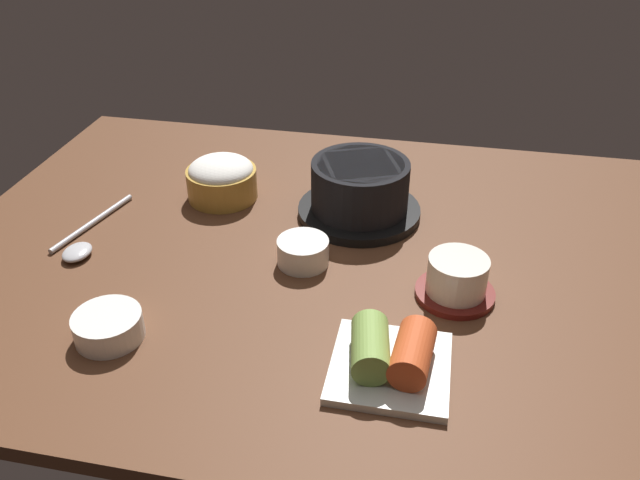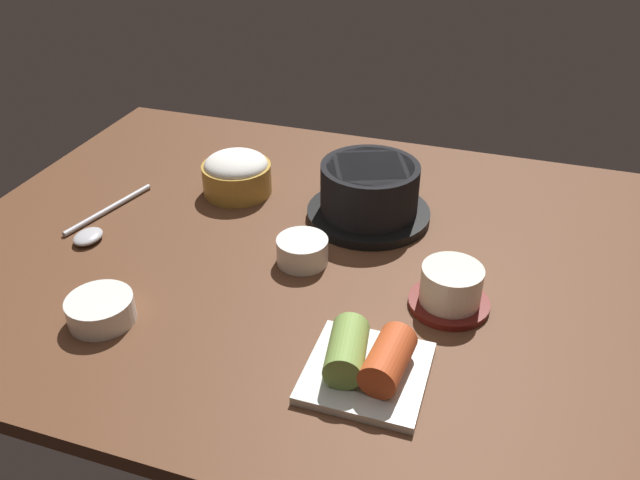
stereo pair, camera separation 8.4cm
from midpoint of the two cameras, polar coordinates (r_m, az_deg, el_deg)
dining_table at (r=88.40cm, az=-3.74°, el=-1.43°), size 100.00×76.00×2.00cm
stone_pot at (r=93.30cm, az=0.95°, el=4.33°), size 17.94×17.94×8.48cm
rice_bowl at (r=100.29cm, az=-11.07°, el=5.31°), size 10.65×10.65×6.54cm
tea_cup_with_saucer at (r=78.76cm, az=8.99°, el=-3.49°), size 9.73×9.73×5.41cm
banchan_cup_center at (r=84.23cm, az=-4.53°, el=-1.05°), size 6.78×6.78×3.46cm
kimchi_plate at (r=68.28cm, az=2.72°, el=-10.38°), size 12.49×12.49×5.03cm
side_bowl_near at (r=77.62cm, az=-21.19°, el=-7.17°), size 7.72×7.72×3.07cm
spoon at (r=95.44cm, az=-22.57°, el=-0.19°), size 6.06×18.61×1.35cm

